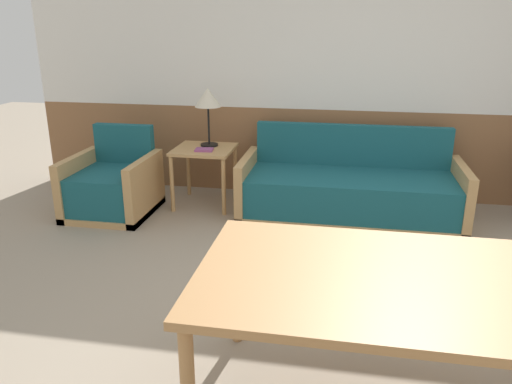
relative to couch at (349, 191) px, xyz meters
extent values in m
plane|color=gray|center=(0.13, -2.03, -0.25)|extent=(16.00, 16.00, 0.00)
cube|color=#8E603D|center=(0.13, 0.60, 0.21)|extent=(7.20, 0.06, 0.92)
cube|color=white|center=(0.13, 0.60, 1.56)|extent=(7.20, 0.06, 1.78)
cube|color=tan|center=(0.00, -0.02, -0.22)|extent=(2.07, 0.86, 0.06)
cube|color=#195660|center=(0.00, -0.04, -0.01)|extent=(1.91, 0.78, 0.35)
cube|color=#195660|center=(0.00, 0.35, 0.37)|extent=(1.91, 0.10, 0.41)
cube|color=tan|center=(-1.00, -0.02, 0.03)|extent=(0.08, 0.86, 0.55)
cube|color=tan|center=(1.00, -0.02, 0.03)|extent=(0.08, 0.86, 0.55)
cube|color=tan|center=(-2.27, -0.35, -0.22)|extent=(0.77, 0.80, 0.06)
cube|color=#195660|center=(-2.27, -0.37, -0.01)|extent=(0.61, 0.72, 0.37)
cube|color=#195660|center=(-2.27, 0.00, 0.37)|extent=(0.61, 0.10, 0.39)
cube|color=tan|center=(-2.61, -0.35, 0.03)|extent=(0.08, 0.80, 0.57)
cube|color=tan|center=(-1.92, -0.35, 0.03)|extent=(0.08, 0.80, 0.57)
cube|color=tan|center=(-1.45, 0.06, 0.33)|extent=(0.58, 0.58, 0.03)
cylinder|color=tan|center=(-1.71, -0.20, 0.03)|extent=(0.04, 0.04, 0.56)
cylinder|color=tan|center=(-1.19, -0.20, 0.03)|extent=(0.04, 0.04, 0.56)
cylinder|color=tan|center=(-1.71, 0.31, 0.03)|extent=(0.04, 0.04, 0.56)
cylinder|color=tan|center=(-1.19, 0.31, 0.03)|extent=(0.04, 0.04, 0.56)
cylinder|color=black|center=(-1.42, 0.16, 0.35)|extent=(0.18, 0.18, 0.02)
cylinder|color=black|center=(-1.42, 0.16, 0.55)|extent=(0.02, 0.02, 0.38)
cone|color=beige|center=(-1.42, 0.16, 0.83)|extent=(0.26, 0.26, 0.19)
cube|color=#994C84|center=(-1.42, -0.05, 0.35)|extent=(0.18, 0.15, 0.02)
cube|color=#B27F4C|center=(0.17, -2.61, 0.46)|extent=(1.71, 1.02, 0.04)
cylinder|color=#B27F4C|center=(-0.63, -2.16, 0.10)|extent=(0.06, 0.06, 0.69)
camera|label=1|loc=(-0.06, -4.61, 1.53)|focal=35.00mm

